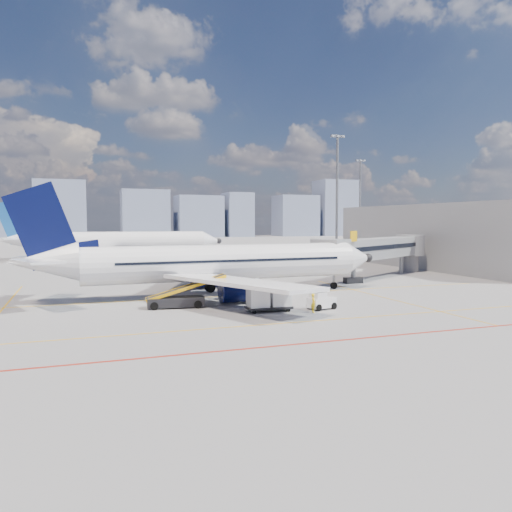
{
  "coord_description": "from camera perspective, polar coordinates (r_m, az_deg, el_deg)",
  "views": [
    {
      "loc": [
        -13.9,
        -38.99,
        7.4
      ],
      "look_at": [
        2.5,
        6.76,
        4.0
      ],
      "focal_mm": 35.0,
      "sensor_mm": 36.0,
      "label": 1
    }
  ],
  "objects": [
    {
      "name": "second_aircraft",
      "position": [
        101.69,
        -16.02,
        1.49
      ],
      "size": [
        42.59,
        37.07,
        12.43
      ],
      "rotation": [
        0.0,
        0.0,
        -0.08
      ],
      "color": "white",
      "rests_on": "ground"
    },
    {
      "name": "terminal_block",
      "position": [
        84.43,
        19.93,
        2.13
      ],
      "size": [
        10.0,
        42.0,
        10.0
      ],
      "color": "gray",
      "rests_on": "ground"
    },
    {
      "name": "cargo_dolly",
      "position": [
        41.03,
        1.47,
        -4.8
      ],
      "size": [
        3.79,
        1.83,
        2.04
      ],
      "rotation": [
        0.0,
        0.0,
        -0.05
      ],
      "color": "black",
      "rests_on": "ground"
    },
    {
      "name": "floodlight_mast_far",
      "position": [
        151.33,
        11.8,
        6.26
      ],
      "size": [
        3.2,
        0.61,
        25.45
      ],
      "color": "slate",
      "rests_on": "ground"
    },
    {
      "name": "baggage_tug",
      "position": [
        42.33,
        7.38,
        -5.05
      ],
      "size": [
        2.52,
        1.87,
        1.59
      ],
      "rotation": [
        0.0,
        0.0,
        0.24
      ],
      "color": "white",
      "rests_on": "ground"
    },
    {
      "name": "ramp_worker",
      "position": [
        40.81,
        6.57,
        -5.36
      ],
      "size": [
        0.48,
        0.63,
        1.56
      ],
      "primitive_type": "imported",
      "rotation": [
        0.0,
        0.0,
        1.38
      ],
      "color": "yellow",
      "rests_on": "ground"
    },
    {
      "name": "jet_bridge",
      "position": [
        67.36,
        14.05,
        0.77
      ],
      "size": [
        23.55,
        15.78,
        6.3
      ],
      "color": "gray",
      "rests_on": "ground"
    },
    {
      "name": "floodlight_mast_ne",
      "position": [
        107.54,
        9.25,
        7.25
      ],
      "size": [
        3.2,
        0.61,
        25.45
      ],
      "color": "slate",
      "rests_on": "ground"
    },
    {
      "name": "ground",
      "position": [
        42.05,
        -0.1,
        -6.13
      ],
      "size": [
        420.0,
        420.0,
        0.0
      ],
      "primitive_type": "plane",
      "color": "gray",
      "rests_on": "ground"
    },
    {
      "name": "belt_loader",
      "position": [
        43.37,
        -8.96,
        -4.9
      ],
      "size": [
        6.97,
        2.32,
        2.8
      ],
      "rotation": [
        0.0,
        0.0,
        -0.11
      ],
      "color": "black",
      "rests_on": "ground"
    },
    {
      "name": "apron_markings",
      "position": [
        38.24,
        1.06,
        -7.15
      ],
      "size": [
        90.0,
        35.12,
        0.01
      ],
      "color": "#D79A0B",
      "rests_on": "ground"
    },
    {
      "name": "distant_skyline",
      "position": [
        229.69,
        -15.46,
        5.07
      ],
      "size": [
        250.42,
        15.86,
        30.8
      ],
      "color": "slate",
      "rests_on": "ground"
    },
    {
      "name": "main_aircraft",
      "position": [
        49.39,
        -5.31,
        -0.87
      ],
      "size": [
        37.09,
        32.31,
        10.89
      ],
      "rotation": [
        0.0,
        0.0,
        0.02
      ],
      "color": "white",
      "rests_on": "ground"
    }
  ]
}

